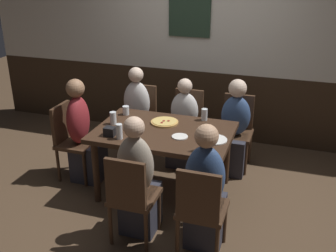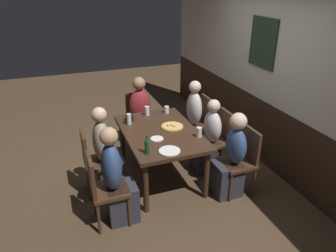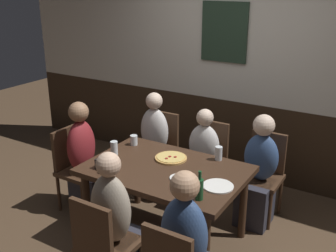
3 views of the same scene
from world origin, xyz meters
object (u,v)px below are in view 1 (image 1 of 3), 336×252
person_mid_far (183,129)px  tumbler_water (126,111)px  chair_head_west (71,137)px  chair_right_near (201,207)px  person_mid_near (138,185)px  chair_left_far (141,115)px  chair_mid_far (187,121)px  pint_glass_amber (119,132)px  plate_white_small (180,137)px  condiment_caddy (110,131)px  person_left_far (136,120)px  highball_clear (113,119)px  pint_glass_stout (204,115)px  person_right_near (205,196)px  beer_bottle_green (204,142)px  chair_mid_near (131,195)px  dining_table (164,138)px  person_head_west (83,138)px  pizza (165,122)px  person_right_far (234,134)px  chair_right_far (236,127)px  plate_white_large (214,140)px

person_mid_far → tumbler_water: 0.78m
chair_head_west → chair_right_near: bearing=-27.0°
person_mid_near → chair_left_far: bearing=111.0°
chair_left_far → chair_mid_far: bearing=0.0°
person_mid_near → pint_glass_amber: bearing=131.5°
plate_white_small → condiment_caddy: (-0.68, -0.18, 0.04)m
person_mid_near → pint_glass_amber: size_ratio=7.61×
person_left_far → highball_clear: person_left_far is taller
person_mid_far → pint_glass_stout: person_mid_far is taller
person_right_near → condiment_caddy: (-1.10, 0.43, 0.28)m
condiment_caddy → beer_bottle_green: bearing=-2.2°
chair_mid_near → person_mid_near: (0.00, 0.16, 0.00)m
dining_table → person_left_far: person_left_far is taller
dining_table → chair_mid_near: size_ratio=1.61×
person_head_west → tumbler_water: bearing=35.4°
person_head_west → person_left_far: (0.34, 0.73, -0.02)m
tumbler_water → beer_bottle_green: size_ratio=0.42×
chair_head_west → tumbler_water: 0.70m
chair_head_west → pint_glass_amber: bearing=-23.4°
beer_bottle_green → tumbler_water: bearing=149.7°
beer_bottle_green → pizza: bearing=137.3°
condiment_caddy → highball_clear: bearing=108.9°
chair_right_near → person_head_west: (-1.59, 0.89, 0.01)m
person_right_far → condiment_caddy: 1.53m
chair_left_far → plate_white_small: 1.33m
pizza → person_left_far: bearing=136.4°
chair_mid_far → condiment_caddy: chair_mid_far is taller
tumbler_water → chair_right_far: bearing=27.0°
person_mid_near → person_right_near: 0.62m
dining_table → chair_left_far: bearing=125.0°
person_mid_far → beer_bottle_green: 1.24m
dining_table → plate_white_small: plate_white_small is taller
chair_right_far → chair_mid_far: bearing=180.0°
person_head_west → beer_bottle_green: person_head_west is taller
chair_mid_far → person_mid_near: bearing=-90.0°
condiment_caddy → person_right_near: bearing=-21.6°
chair_left_far → plate_white_large: 1.54m
tumbler_water → plate_white_small: (0.76, -0.41, -0.04)m
beer_bottle_green → chair_right_far: bearing=84.7°
person_right_far → chair_mid_near: bearing=-111.0°
person_right_near → pint_glass_stout: size_ratio=9.09×
chair_mid_far → chair_right_near: size_ratio=1.00×
chair_left_far → condiment_caddy: size_ratio=8.00×
chair_head_west → person_head_west: 0.16m
pint_glass_stout → person_left_far: bearing=161.2°
dining_table → chair_right_near: 1.10m
chair_right_near → person_mid_near: person_mid_near is taller
chair_left_far → beer_bottle_green: 1.70m
person_mid_near → tumbler_water: person_mid_near is taller
chair_head_west → chair_right_near: 1.96m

